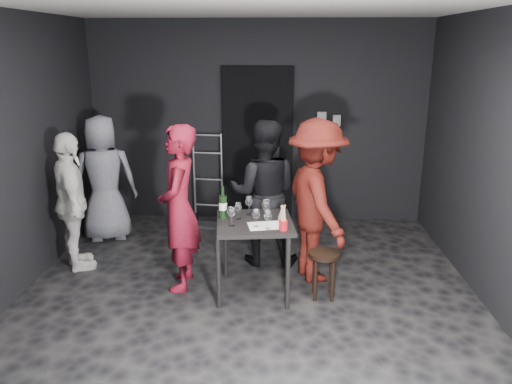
{
  "coord_description": "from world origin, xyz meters",
  "views": [
    {
      "loc": [
        0.27,
        -4.22,
        2.38
      ],
      "look_at": [
        0.07,
        0.25,
        1.05
      ],
      "focal_mm": 35.0,
      "sensor_mm": 36.0,
      "label": 1
    }
  ],
  "objects_px": {
    "server_red": "(179,200)",
    "man_maroon": "(317,192)",
    "stool": "(324,263)",
    "tasting_table": "(255,231)",
    "bystander_cream": "(72,202)",
    "woman_black": "(264,188)",
    "bystander_grey": "(104,176)",
    "breadstick_cup": "(283,218)",
    "wine_bottle": "(223,206)",
    "hand_truck": "(208,208)"
  },
  "relations": [
    {
      "from": "woman_black",
      "to": "bystander_grey",
      "type": "bearing_deg",
      "value": -12.3
    },
    {
      "from": "hand_truck",
      "to": "wine_bottle",
      "type": "relative_size",
      "value": 3.87
    },
    {
      "from": "hand_truck",
      "to": "breadstick_cup",
      "type": "bearing_deg",
      "value": -58.41
    },
    {
      "from": "stool",
      "to": "bystander_cream",
      "type": "bearing_deg",
      "value": 168.22
    },
    {
      "from": "tasting_table",
      "to": "man_maroon",
      "type": "xyz_separation_m",
      "value": [
        0.62,
        0.37,
        0.29
      ]
    },
    {
      "from": "wine_bottle",
      "to": "man_maroon",
      "type": "bearing_deg",
      "value": 18.17
    },
    {
      "from": "server_red",
      "to": "woman_black",
      "type": "relative_size",
      "value": 1.05
    },
    {
      "from": "server_red",
      "to": "woman_black",
      "type": "bearing_deg",
      "value": 123.95
    },
    {
      "from": "woman_black",
      "to": "man_maroon",
      "type": "height_order",
      "value": "man_maroon"
    },
    {
      "from": "wine_bottle",
      "to": "breadstick_cup",
      "type": "height_order",
      "value": "wine_bottle"
    },
    {
      "from": "tasting_table",
      "to": "woman_black",
      "type": "xyz_separation_m",
      "value": [
        0.07,
        0.75,
        0.22
      ]
    },
    {
      "from": "bystander_cream",
      "to": "breadstick_cup",
      "type": "bearing_deg",
      "value": -136.95
    },
    {
      "from": "woman_black",
      "to": "bystander_cream",
      "type": "xyz_separation_m",
      "value": [
        -2.04,
        -0.27,
        -0.11
      ]
    },
    {
      "from": "hand_truck",
      "to": "tasting_table",
      "type": "xyz_separation_m",
      "value": [
        0.72,
        -1.93,
        0.43
      ]
    },
    {
      "from": "woman_black",
      "to": "wine_bottle",
      "type": "height_order",
      "value": "woman_black"
    },
    {
      "from": "server_red",
      "to": "woman_black",
      "type": "distance_m",
      "value": 1.03
    },
    {
      "from": "woman_black",
      "to": "bystander_grey",
      "type": "distance_m",
      "value": 2.08
    },
    {
      "from": "stool",
      "to": "woman_black",
      "type": "height_order",
      "value": "woman_black"
    },
    {
      "from": "woman_black",
      "to": "bystander_grey",
      "type": "xyz_separation_m",
      "value": [
        -1.99,
        0.61,
        -0.05
      ]
    },
    {
      "from": "woman_black",
      "to": "wine_bottle",
      "type": "distance_m",
      "value": 0.77
    },
    {
      "from": "tasting_table",
      "to": "woman_black",
      "type": "relative_size",
      "value": 0.43
    },
    {
      "from": "breadstick_cup",
      "to": "bystander_grey",
      "type": "bearing_deg",
      "value": 144.36
    },
    {
      "from": "stool",
      "to": "woman_black",
      "type": "relative_size",
      "value": 0.27
    },
    {
      "from": "man_maroon",
      "to": "wine_bottle",
      "type": "distance_m",
      "value": 0.98
    },
    {
      "from": "server_red",
      "to": "bystander_grey",
      "type": "height_order",
      "value": "server_red"
    },
    {
      "from": "bystander_grey",
      "to": "woman_black",
      "type": "bearing_deg",
      "value": 148.38
    },
    {
      "from": "server_red",
      "to": "tasting_table",
      "type": "bearing_deg",
      "value": 77.41
    },
    {
      "from": "server_red",
      "to": "man_maroon",
      "type": "xyz_separation_m",
      "value": [
        1.36,
        0.26,
        0.03
      ]
    },
    {
      "from": "hand_truck",
      "to": "stool",
      "type": "xyz_separation_m",
      "value": [
        1.39,
        -2.0,
        0.13
      ]
    },
    {
      "from": "stool",
      "to": "server_red",
      "type": "distance_m",
      "value": 1.53
    },
    {
      "from": "tasting_table",
      "to": "server_red",
      "type": "height_order",
      "value": "server_red"
    },
    {
      "from": "bystander_grey",
      "to": "breadstick_cup",
      "type": "height_order",
      "value": "bystander_grey"
    },
    {
      "from": "tasting_table",
      "to": "bystander_cream",
      "type": "relative_size",
      "value": 0.49
    },
    {
      "from": "bystander_cream",
      "to": "bystander_grey",
      "type": "relative_size",
      "value": 0.92
    },
    {
      "from": "man_maroon",
      "to": "tasting_table",
      "type": "bearing_deg",
      "value": 102.4
    },
    {
      "from": "tasting_table",
      "to": "breadstick_cup",
      "type": "xyz_separation_m",
      "value": [
        0.27,
        -0.22,
        0.21
      ]
    },
    {
      "from": "woman_black",
      "to": "breadstick_cup",
      "type": "height_order",
      "value": "woman_black"
    },
    {
      "from": "tasting_table",
      "to": "wine_bottle",
      "type": "height_order",
      "value": "wine_bottle"
    },
    {
      "from": "man_maroon",
      "to": "wine_bottle",
      "type": "xyz_separation_m",
      "value": [
        -0.93,
        -0.3,
        -0.07
      ]
    },
    {
      "from": "tasting_table",
      "to": "woman_black",
      "type": "height_order",
      "value": "woman_black"
    },
    {
      "from": "hand_truck",
      "to": "wine_bottle",
      "type": "bearing_deg",
      "value": -70.75
    },
    {
      "from": "hand_truck",
      "to": "woman_black",
      "type": "relative_size",
      "value": 0.72
    },
    {
      "from": "stool",
      "to": "server_red",
      "type": "bearing_deg",
      "value": 172.44
    },
    {
      "from": "breadstick_cup",
      "to": "tasting_table",
      "type": "bearing_deg",
      "value": 141.28
    },
    {
      "from": "server_red",
      "to": "man_maroon",
      "type": "height_order",
      "value": "man_maroon"
    },
    {
      "from": "server_red",
      "to": "woman_black",
      "type": "height_order",
      "value": "server_red"
    },
    {
      "from": "hand_truck",
      "to": "server_red",
      "type": "relative_size",
      "value": 0.68
    },
    {
      "from": "bystander_cream",
      "to": "wine_bottle",
      "type": "distance_m",
      "value": 1.72
    },
    {
      "from": "tasting_table",
      "to": "breadstick_cup",
      "type": "height_order",
      "value": "breadstick_cup"
    },
    {
      "from": "bystander_cream",
      "to": "bystander_grey",
      "type": "bearing_deg",
      "value": -33.29
    }
  ]
}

